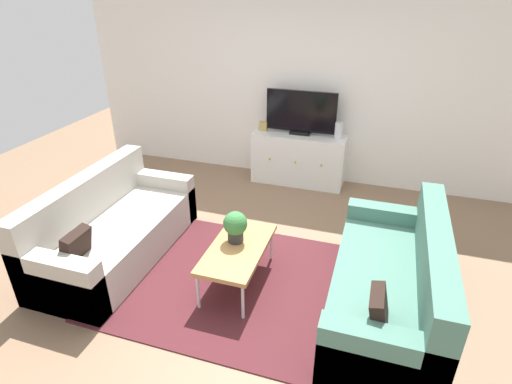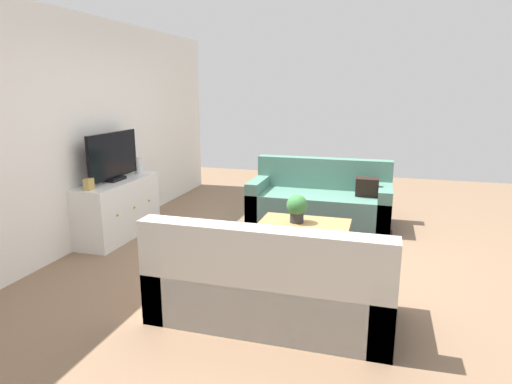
{
  "view_description": "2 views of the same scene",
  "coord_description": "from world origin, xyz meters",
  "px_view_note": "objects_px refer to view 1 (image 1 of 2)",
  "views": [
    {
      "loc": [
        1.14,
        -3.11,
        2.65
      ],
      "look_at": [
        0.0,
        0.43,
        0.72
      ],
      "focal_mm": 28.84,
      "sensor_mm": 36.0,
      "label": 1
    },
    {
      "loc": [
        -4.59,
        -0.9,
        1.86
      ],
      "look_at": [
        0.0,
        0.43,
        0.72
      ],
      "focal_mm": 30.66,
      "sensor_mm": 36.0,
      "label": 2
    }
  ],
  "objects_px": {
    "potted_plant": "(235,226)",
    "flat_screen_tv": "(301,113)",
    "coffee_table": "(237,249)",
    "mantel_clock": "(263,126)",
    "glass_vase": "(339,130)",
    "couch_left_side": "(110,231)",
    "couch_right_side": "(396,287)",
    "tv_console": "(298,158)"
  },
  "relations": [
    {
      "from": "potted_plant",
      "to": "flat_screen_tv",
      "type": "bearing_deg",
      "value": 87.53
    },
    {
      "from": "coffee_table",
      "to": "mantel_clock",
      "type": "relative_size",
      "value": 7.53
    },
    {
      "from": "flat_screen_tv",
      "to": "glass_vase",
      "type": "distance_m",
      "value": 0.56
    },
    {
      "from": "coffee_table",
      "to": "glass_vase",
      "type": "relative_size",
      "value": 4.48
    },
    {
      "from": "coffee_table",
      "to": "glass_vase",
      "type": "bearing_deg",
      "value": 76.31
    },
    {
      "from": "couch_left_side",
      "to": "couch_right_side",
      "type": "height_order",
      "value": "same"
    },
    {
      "from": "coffee_table",
      "to": "mantel_clock",
      "type": "bearing_deg",
      "value": 101.24
    },
    {
      "from": "flat_screen_tv",
      "to": "coffee_table",
      "type": "bearing_deg",
      "value": -91.28
    },
    {
      "from": "mantel_clock",
      "to": "couch_left_side",
      "type": "bearing_deg",
      "value": -112.02
    },
    {
      "from": "potted_plant",
      "to": "couch_left_side",
      "type": "bearing_deg",
      "value": -177.61
    },
    {
      "from": "couch_left_side",
      "to": "tv_console",
      "type": "bearing_deg",
      "value": 57.87
    },
    {
      "from": "couch_left_side",
      "to": "coffee_table",
      "type": "xyz_separation_m",
      "value": [
        1.44,
        -0.03,
        0.1
      ]
    },
    {
      "from": "couch_right_side",
      "to": "tv_console",
      "type": "height_order",
      "value": "couch_right_side"
    },
    {
      "from": "glass_vase",
      "to": "couch_left_side",
      "type": "bearing_deg",
      "value": -130.42
    },
    {
      "from": "tv_console",
      "to": "mantel_clock",
      "type": "height_order",
      "value": "mantel_clock"
    },
    {
      "from": "coffee_table",
      "to": "mantel_clock",
      "type": "xyz_separation_m",
      "value": [
        -0.48,
        2.4,
        0.41
      ]
    },
    {
      "from": "tv_console",
      "to": "flat_screen_tv",
      "type": "relative_size",
      "value": 1.35
    },
    {
      "from": "couch_left_side",
      "to": "coffee_table",
      "type": "bearing_deg",
      "value": -1.08
    },
    {
      "from": "potted_plant",
      "to": "mantel_clock",
      "type": "height_order",
      "value": "mantel_clock"
    },
    {
      "from": "couch_left_side",
      "to": "potted_plant",
      "type": "relative_size",
      "value": 6.22
    },
    {
      "from": "couch_right_side",
      "to": "mantel_clock",
      "type": "bearing_deg",
      "value": 128.96
    },
    {
      "from": "glass_vase",
      "to": "flat_screen_tv",
      "type": "bearing_deg",
      "value": 177.84
    },
    {
      "from": "couch_right_side",
      "to": "mantel_clock",
      "type": "distance_m",
      "value": 3.1
    },
    {
      "from": "couch_left_side",
      "to": "flat_screen_tv",
      "type": "xyz_separation_m",
      "value": [
        1.49,
        2.39,
        0.74
      ]
    },
    {
      "from": "glass_vase",
      "to": "mantel_clock",
      "type": "height_order",
      "value": "glass_vase"
    },
    {
      "from": "flat_screen_tv",
      "to": "glass_vase",
      "type": "bearing_deg",
      "value": -2.16
    },
    {
      "from": "couch_left_side",
      "to": "coffee_table",
      "type": "height_order",
      "value": "couch_left_side"
    },
    {
      "from": "coffee_table",
      "to": "glass_vase",
      "type": "height_order",
      "value": "glass_vase"
    },
    {
      "from": "couch_right_side",
      "to": "flat_screen_tv",
      "type": "bearing_deg",
      "value": 120.12
    },
    {
      "from": "potted_plant",
      "to": "tv_console",
      "type": "bearing_deg",
      "value": 87.51
    },
    {
      "from": "coffee_table",
      "to": "potted_plant",
      "type": "height_order",
      "value": "potted_plant"
    },
    {
      "from": "coffee_table",
      "to": "flat_screen_tv",
      "type": "xyz_separation_m",
      "value": [
        0.05,
        2.42,
        0.64
      ]
    },
    {
      "from": "tv_console",
      "to": "couch_right_side",
      "type": "bearing_deg",
      "value": -59.67
    },
    {
      "from": "flat_screen_tv",
      "to": "mantel_clock",
      "type": "height_order",
      "value": "flat_screen_tv"
    },
    {
      "from": "glass_vase",
      "to": "coffee_table",
      "type": "bearing_deg",
      "value": -103.69
    },
    {
      "from": "couch_right_side",
      "to": "coffee_table",
      "type": "distance_m",
      "value": 1.45
    },
    {
      "from": "tv_console",
      "to": "mantel_clock",
      "type": "distance_m",
      "value": 0.68
    },
    {
      "from": "couch_left_side",
      "to": "coffee_table",
      "type": "distance_m",
      "value": 1.44
    },
    {
      "from": "flat_screen_tv",
      "to": "mantel_clock",
      "type": "relative_size",
      "value": 7.45
    },
    {
      "from": "couch_right_side",
      "to": "coffee_table",
      "type": "xyz_separation_m",
      "value": [
        -1.44,
        -0.03,
        0.1
      ]
    },
    {
      "from": "potted_plant",
      "to": "flat_screen_tv",
      "type": "distance_m",
      "value": 2.38
    },
    {
      "from": "tv_console",
      "to": "flat_screen_tv",
      "type": "height_order",
      "value": "flat_screen_tv"
    }
  ]
}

